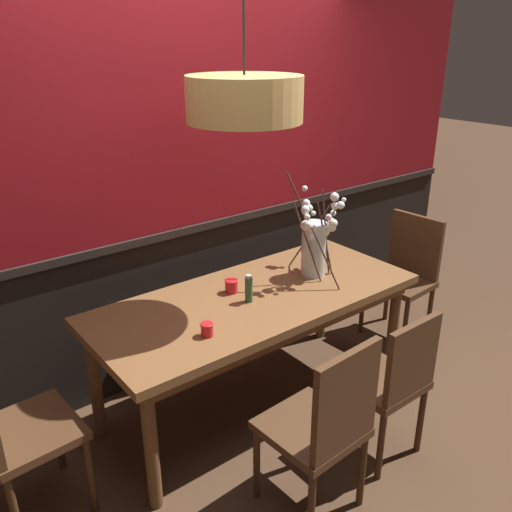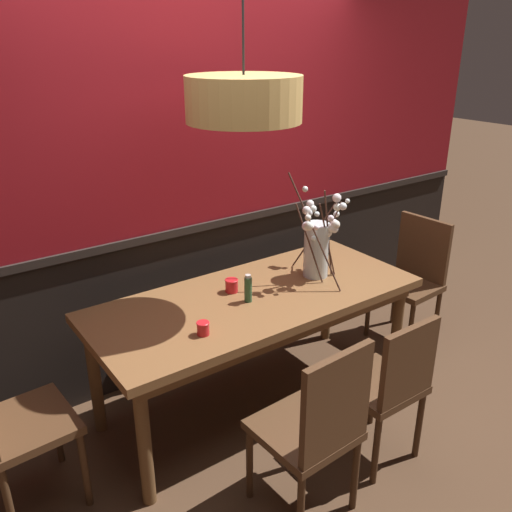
% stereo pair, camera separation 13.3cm
% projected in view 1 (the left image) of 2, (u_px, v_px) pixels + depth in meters
% --- Properties ---
extents(ground_plane, '(24.00, 24.00, 0.00)m').
position_uv_depth(ground_plane, '(256.00, 401.00, 3.50)').
color(ground_plane, '#4C3321').
extents(back_wall, '(5.23, 0.14, 2.65)m').
position_uv_depth(back_wall, '(190.00, 181.00, 3.51)').
color(back_wall, black).
rests_on(back_wall, ground).
extents(dining_table, '(2.00, 0.85, 0.77)m').
position_uv_depth(dining_table, '(256.00, 308.00, 3.24)').
color(dining_table, brown).
rests_on(dining_table, ground).
extents(chair_far_side_right, '(0.46, 0.43, 0.93)m').
position_uv_depth(chair_far_side_right, '(214.00, 274.00, 4.07)').
color(chair_far_side_right, '#4C301C').
rests_on(chair_far_side_right, ground).
extents(chair_near_side_left, '(0.44, 0.46, 0.97)m').
position_uv_depth(chair_near_side_left, '(324.00, 423.00, 2.51)').
color(chair_near_side_left, '#4C301C').
rests_on(chair_near_side_left, ground).
extents(chair_head_east_end, '(0.42, 0.48, 0.95)m').
position_uv_depth(chair_head_east_end, '(405.00, 270.00, 4.13)').
color(chair_head_east_end, '#4C301C').
rests_on(chair_head_east_end, ground).
extents(chair_near_side_right, '(0.40, 0.40, 0.89)m').
position_uv_depth(chair_near_side_right, '(391.00, 379.00, 2.88)').
color(chair_near_side_right, '#4C301C').
rests_on(chair_near_side_right, ground).
extents(chair_far_side_left, '(0.48, 0.46, 0.93)m').
position_uv_depth(chair_far_side_left, '(144.00, 298.00, 3.71)').
color(chair_far_side_left, '#4C301C').
rests_on(chair_far_side_left, ground).
extents(chair_head_west_end, '(0.44, 0.47, 0.97)m').
position_uv_depth(chair_head_west_end, '(11.00, 426.00, 2.48)').
color(chair_head_west_end, '#4C301C').
rests_on(chair_head_west_end, ground).
extents(vase_with_blossoms, '(0.51, 0.50, 0.69)m').
position_uv_depth(vase_with_blossoms, '(315.00, 245.00, 3.41)').
color(vase_with_blossoms, silver).
rests_on(vase_with_blossoms, dining_table).
extents(candle_holder_nearer_center, '(0.07, 0.07, 0.07)m').
position_uv_depth(candle_holder_nearer_center, '(207.00, 329.00, 2.77)').
color(candle_holder_nearer_center, red).
rests_on(candle_holder_nearer_center, dining_table).
extents(candle_holder_nearer_edge, '(0.08, 0.08, 0.08)m').
position_uv_depth(candle_holder_nearer_edge, '(231.00, 286.00, 3.23)').
color(candle_holder_nearer_edge, red).
rests_on(candle_holder_nearer_edge, dining_table).
extents(condiment_bottle, '(0.04, 0.04, 0.17)m').
position_uv_depth(condiment_bottle, '(249.00, 289.00, 3.10)').
color(condiment_bottle, '#2D5633').
rests_on(condiment_bottle, dining_table).
extents(pendant_lamp, '(0.59, 0.59, 0.86)m').
position_uv_depth(pendant_lamp, '(244.00, 99.00, 2.71)').
color(pendant_lamp, tan).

